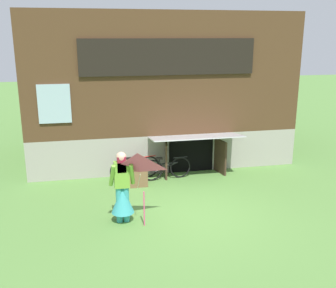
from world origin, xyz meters
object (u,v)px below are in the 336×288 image
(person, at_px, (122,193))
(bicycle_red, at_px, (135,168))
(bicycle_black, at_px, (166,168))
(kite, at_px, (138,172))
(wooden_crate, at_px, (138,177))

(person, bearing_deg, bicycle_red, 100.01)
(person, relative_size, bicycle_black, 1.11)
(kite, distance_m, wooden_crate, 2.99)
(bicycle_black, height_order, bicycle_red, bicycle_red)
(bicycle_red, distance_m, wooden_crate, 0.51)
(person, bearing_deg, kite, -37.67)
(kite, height_order, bicycle_black, kite)
(bicycle_red, bearing_deg, kite, -109.17)
(bicycle_red, height_order, wooden_crate, bicycle_red)
(kite, relative_size, bicycle_red, 1.12)
(bicycle_red, xyz_separation_m, wooden_crate, (0.02, -0.49, -0.11))
(kite, relative_size, bicycle_black, 1.12)
(person, bearing_deg, wooden_crate, 96.80)
(person, relative_size, wooden_crate, 3.26)
(person, xyz_separation_m, kite, (0.30, -0.53, 0.66))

